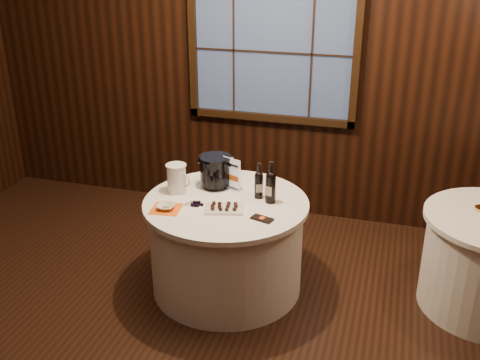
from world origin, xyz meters
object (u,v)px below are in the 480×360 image
(port_bottle_right, at_px, (271,185))
(grape_bunch, at_px, (196,204))
(sign_stand, at_px, (233,178))
(main_table, at_px, (226,244))
(glass_pitcher, at_px, (177,178))
(port_bottle_left, at_px, (259,183))
(ice_bucket, at_px, (215,171))
(chocolate_box, at_px, (262,219))
(cracker_bowl, at_px, (166,207))
(chocolate_plate, at_px, (224,208))

(port_bottle_right, bearing_deg, grape_bunch, -141.71)
(grape_bunch, bearing_deg, sign_stand, 65.31)
(main_table, height_order, grape_bunch, grape_bunch)
(glass_pitcher, bearing_deg, port_bottle_left, 24.28)
(ice_bucket, relative_size, grape_bunch, 1.69)
(main_table, height_order, ice_bucket, ice_bucket)
(port_bottle_right, distance_m, ice_bucket, 0.52)
(sign_stand, distance_m, chocolate_box, 0.58)
(port_bottle_left, relative_size, port_bottle_right, 0.86)
(sign_stand, relative_size, chocolate_box, 1.73)
(main_table, height_order, chocolate_box, chocolate_box)
(main_table, distance_m, grape_bunch, 0.47)
(main_table, bearing_deg, port_bottle_right, 13.86)
(grape_bunch, distance_m, glass_pitcher, 0.33)
(port_bottle_left, height_order, chocolate_box, port_bottle_left)
(sign_stand, xyz_separation_m, cracker_bowl, (-0.37, -0.48, -0.07))
(main_table, relative_size, cracker_bowl, 9.39)
(grape_bunch, relative_size, cracker_bowl, 1.15)
(main_table, xyz_separation_m, glass_pitcher, (-0.42, 0.06, 0.50))
(main_table, xyz_separation_m, port_bottle_right, (0.33, 0.08, 0.53))
(chocolate_plate, distance_m, chocolate_box, 0.32)
(glass_pitcher, distance_m, cracker_bowl, 0.33)
(port_bottle_left, distance_m, chocolate_plate, 0.36)
(port_bottle_left, xyz_separation_m, ice_bucket, (-0.39, 0.10, 0.02))
(sign_stand, distance_m, ice_bucket, 0.15)
(chocolate_plate, bearing_deg, grape_bunch, -179.92)
(sign_stand, relative_size, ice_bucket, 1.04)
(port_bottle_right, height_order, glass_pitcher, port_bottle_right)
(sign_stand, bearing_deg, chocolate_plate, -59.99)
(chocolate_plate, distance_m, cracker_bowl, 0.43)
(glass_pitcher, bearing_deg, cracker_bowl, -66.17)
(port_bottle_left, xyz_separation_m, port_bottle_right, (0.11, -0.05, 0.02))
(sign_stand, relative_size, cracker_bowl, 2.03)
(port_bottle_right, relative_size, grape_bunch, 2.11)
(sign_stand, height_order, grape_bunch, sign_stand)
(port_bottle_right, distance_m, glass_pitcher, 0.76)
(main_table, distance_m, sign_stand, 0.53)
(port_bottle_left, height_order, grape_bunch, port_bottle_left)
(glass_pitcher, bearing_deg, chocolate_plate, -6.56)
(ice_bucket, xyz_separation_m, chocolate_box, (0.51, -0.45, -0.13))
(sign_stand, bearing_deg, port_bottle_left, 1.76)
(chocolate_box, relative_size, glass_pitcher, 0.68)
(port_bottle_left, bearing_deg, grape_bunch, -167.37)
(ice_bucket, height_order, grape_bunch, ice_bucket)
(port_bottle_right, xyz_separation_m, glass_pitcher, (-0.76, -0.03, -0.03))
(port_bottle_right, bearing_deg, chocolate_box, -73.16)
(main_table, xyz_separation_m, chocolate_box, (0.34, -0.22, 0.39))
(port_bottle_left, relative_size, glass_pitcher, 1.23)
(cracker_bowl, bearing_deg, grape_bunch, 28.89)
(chocolate_box, bearing_deg, glass_pitcher, 177.41)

